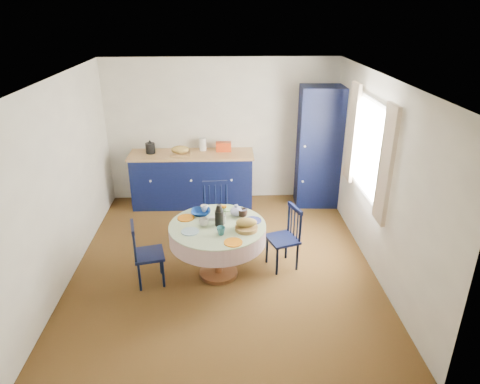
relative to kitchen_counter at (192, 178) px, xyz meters
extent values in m
plane|color=black|center=(0.53, -1.96, -0.49)|extent=(4.50, 4.50, 0.00)
plane|color=white|center=(0.53, -1.96, 2.01)|extent=(4.50, 4.50, 0.00)
cube|color=beige|center=(0.53, 0.29, 0.76)|extent=(4.00, 0.02, 2.50)
cube|color=beige|center=(-1.47, -1.96, 0.76)|extent=(0.02, 4.50, 2.50)
cube|color=beige|center=(2.53, -1.96, 0.76)|extent=(0.02, 4.50, 2.50)
plane|color=white|center=(2.52, -1.66, 1.01)|extent=(0.00, 1.20, 1.20)
cube|color=silver|center=(2.45, -2.36, 1.06)|extent=(0.05, 0.34, 1.45)
cube|color=silver|center=(2.45, -0.96, 1.06)|extent=(0.05, 0.34, 1.45)
cube|color=black|center=(0.00, 0.00, -0.03)|extent=(2.07, 0.63, 0.91)
cube|color=tan|center=(0.00, 0.00, 0.44)|extent=(2.13, 0.67, 0.04)
cube|color=#A32F0E|center=(0.56, 0.08, 0.54)|extent=(0.26, 0.14, 0.16)
cube|color=tan|center=(-0.18, -0.06, 0.47)|extent=(0.34, 0.24, 0.02)
ellipsoid|color=#AD8A43|center=(-0.18, -0.06, 0.55)|extent=(0.31, 0.20, 0.13)
cylinder|color=silver|center=(0.20, 0.15, 0.57)|extent=(0.12, 0.12, 0.22)
cube|color=black|center=(2.19, -0.06, 0.55)|extent=(0.75, 0.56, 2.08)
cylinder|color=white|center=(1.91, -0.33, 0.66)|extent=(0.04, 0.02, 0.04)
cylinder|color=white|center=(1.91, -0.33, 0.03)|extent=(0.04, 0.02, 0.04)
cylinder|color=brown|center=(0.46, -2.24, -0.46)|extent=(0.50, 0.50, 0.05)
cylinder|color=brown|center=(0.46, -2.24, -0.12)|extent=(0.11, 0.11, 0.67)
cylinder|color=brown|center=(0.46, -2.24, 0.23)|extent=(1.16, 1.16, 0.03)
cylinder|color=silver|center=(0.46, -2.24, 0.13)|extent=(1.22, 1.22, 0.22)
cylinder|color=beige|center=(0.46, -2.24, 0.25)|extent=(1.22, 1.22, 0.01)
cylinder|color=#96BECE|center=(0.13, -2.40, 0.26)|extent=(0.22, 0.22, 0.01)
cylinder|color=#C36408|center=(0.64, -2.68, 0.26)|extent=(0.22, 0.22, 0.01)
cylinder|color=navy|center=(0.91, -2.14, 0.26)|extent=(0.22, 0.22, 0.01)
cylinder|color=#7FAE6D|center=(0.58, -1.77, 0.26)|extent=(0.22, 0.22, 0.01)
cylinder|color=#C36408|center=(0.05, -2.04, 0.26)|extent=(0.22, 0.22, 0.01)
cylinder|color=#9F803F|center=(0.81, -2.38, 0.28)|extent=(0.28, 0.28, 0.05)
ellipsoid|color=#AD8A43|center=(0.81, -2.38, 0.36)|extent=(0.26, 0.16, 0.11)
cube|color=silver|center=(0.39, -2.09, 0.27)|extent=(0.10, 0.07, 0.04)
cylinder|color=black|center=(-0.23, -2.48, -0.29)|extent=(0.03, 0.03, 0.39)
cylinder|color=black|center=(-0.30, -2.18, -0.29)|extent=(0.03, 0.03, 0.39)
cylinder|color=black|center=(-0.51, -2.54, -0.29)|extent=(0.03, 0.03, 0.39)
cylinder|color=black|center=(-0.58, -2.24, -0.29)|extent=(0.03, 0.03, 0.39)
cube|color=black|center=(-0.41, -2.36, -0.08)|extent=(0.44, 0.45, 0.04)
cylinder|color=black|center=(-0.53, -2.55, 0.14)|extent=(0.03, 0.03, 0.43)
cylinder|color=black|center=(-0.60, -2.25, 0.14)|extent=(0.03, 0.03, 0.43)
cube|color=black|center=(-0.57, -2.40, 0.34)|extent=(0.11, 0.34, 0.05)
cylinder|color=black|center=(-0.55, -2.48, 0.12)|extent=(0.02, 0.02, 0.36)
cylinder|color=black|center=(-0.57, -2.40, 0.12)|extent=(0.02, 0.02, 0.36)
cylinder|color=black|center=(-0.58, -2.32, 0.12)|extent=(0.02, 0.02, 0.36)
cylinder|color=black|center=(0.27, -1.53, -0.28)|extent=(0.03, 0.03, 0.42)
cylinder|color=black|center=(0.60, -1.51, -0.28)|extent=(0.03, 0.03, 0.42)
cylinder|color=black|center=(0.25, -1.22, -0.28)|extent=(0.03, 0.03, 0.42)
cylinder|color=black|center=(0.58, -1.20, -0.28)|extent=(0.03, 0.03, 0.42)
cube|color=black|center=(0.43, -1.36, -0.05)|extent=(0.43, 0.41, 0.04)
cylinder|color=black|center=(0.25, -1.20, 0.18)|extent=(0.03, 0.03, 0.47)
cylinder|color=black|center=(0.58, -1.18, 0.18)|extent=(0.03, 0.03, 0.47)
cube|color=black|center=(0.42, -1.19, 0.40)|extent=(0.37, 0.06, 0.06)
cylinder|color=black|center=(0.33, -1.19, 0.16)|extent=(0.02, 0.02, 0.39)
cylinder|color=black|center=(0.42, -1.19, 0.16)|extent=(0.02, 0.02, 0.39)
cylinder|color=black|center=(0.50, -1.18, 0.16)|extent=(0.02, 0.02, 0.39)
cylinder|color=black|center=(1.12, -1.97, -0.29)|extent=(0.03, 0.03, 0.40)
cylinder|color=black|center=(1.23, -2.27, -0.29)|extent=(0.03, 0.03, 0.40)
cylinder|color=black|center=(1.40, -1.87, -0.29)|extent=(0.03, 0.03, 0.40)
cylinder|color=black|center=(1.51, -2.17, -0.29)|extent=(0.03, 0.03, 0.40)
cube|color=black|center=(1.31, -2.07, -0.07)|extent=(0.48, 0.49, 0.04)
cylinder|color=black|center=(1.42, -1.87, 0.15)|extent=(0.03, 0.03, 0.45)
cylinder|color=black|center=(1.52, -2.16, 0.15)|extent=(0.03, 0.03, 0.45)
cube|color=black|center=(1.47, -2.02, 0.36)|extent=(0.15, 0.35, 0.06)
cylinder|color=black|center=(1.44, -1.94, 0.14)|extent=(0.02, 0.02, 0.37)
cylinder|color=black|center=(1.47, -2.02, 0.14)|extent=(0.02, 0.02, 0.37)
cylinder|color=black|center=(1.50, -2.09, 0.14)|extent=(0.02, 0.02, 0.37)
imported|color=silver|center=(0.29, -2.24, 0.30)|extent=(0.12, 0.12, 0.09)
imported|color=#2B646C|center=(0.50, -2.48, 0.30)|extent=(0.11, 0.11, 0.10)
imported|color=black|center=(0.78, -2.02, 0.31)|extent=(0.13, 0.13, 0.11)
imported|color=silver|center=(0.28, -1.85, 0.30)|extent=(0.10, 0.10, 0.09)
imported|color=navy|center=(0.24, -1.94, 0.28)|extent=(0.26, 0.26, 0.06)
camera|label=1|loc=(0.54, -6.99, 2.80)|focal=32.00mm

